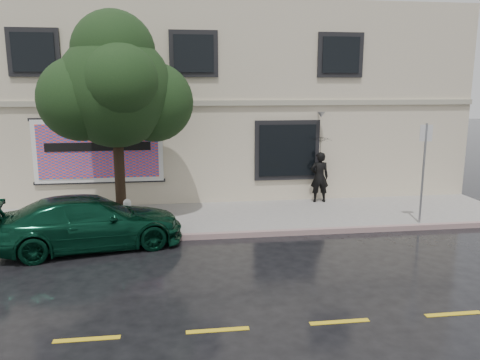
{
  "coord_description": "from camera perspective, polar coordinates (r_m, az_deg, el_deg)",
  "views": [
    {
      "loc": [
        -0.61,
        -10.92,
        4.17
      ],
      "look_at": [
        1.16,
        2.2,
        1.5
      ],
      "focal_mm": 35.0,
      "sensor_mm": 36.0,
      "label": 1
    }
  ],
  "objects": [
    {
      "name": "ground",
      "position": [
        11.71,
        -4.25,
        -9.49
      ],
      "size": [
        90.0,
        90.0,
        0.0
      ],
      "primitive_type": "plane",
      "color": "black",
      "rests_on": "ground"
    },
    {
      "name": "sidewalk",
      "position": [
        14.77,
        -5.04,
        -4.73
      ],
      "size": [
        20.0,
        3.5,
        0.15
      ],
      "primitive_type": "cube",
      "color": "#9E9A96",
      "rests_on": "ground"
    },
    {
      "name": "street_tree",
      "position": [
        13.76,
        -14.95,
        10.43
      ],
      "size": [
        3.2,
        3.2,
        5.49
      ],
      "color": "#312015",
      "rests_on": "sidewalk"
    },
    {
      "name": "car",
      "position": [
        12.82,
        -17.77,
        -4.92
      ],
      "size": [
        5.03,
        3.02,
        1.37
      ],
      "primitive_type": "imported",
      "rotation": [
        0.0,
        0.0,
        1.78
      ],
      "color": "#083120",
      "rests_on": "ground"
    },
    {
      "name": "building",
      "position": [
        19.94,
        -6.01,
        9.44
      ],
      "size": [
        20.0,
        8.12,
        7.0
      ],
      "color": "#C1B69B",
      "rests_on": "ground"
    },
    {
      "name": "billboard",
      "position": [
        16.19,
        -16.86,
        3.42
      ],
      "size": [
        4.3,
        0.16,
        2.2
      ],
      "color": "white",
      "rests_on": "ground"
    },
    {
      "name": "curb",
      "position": [
        13.09,
        -4.67,
        -6.85
      ],
      "size": [
        20.0,
        0.18,
        0.16
      ],
      "primitive_type": "cube",
      "color": "gray",
      "rests_on": "ground"
    },
    {
      "name": "road_marking",
      "position": [
        8.53,
        -2.74,
        -17.82
      ],
      "size": [
        19.0,
        0.12,
        0.01
      ],
      "primitive_type": "cube",
      "color": "gold",
      "rests_on": "ground"
    },
    {
      "name": "fire_hydrant",
      "position": [
        14.01,
        -13.54,
        -3.91
      ],
      "size": [
        0.33,
        0.31,
        0.81
      ],
      "rotation": [
        0.0,
        0.0,
        0.17
      ],
      "color": "white",
      "rests_on": "sidewalk"
    },
    {
      "name": "pedestrian",
      "position": [
        16.58,
        9.66,
        0.35
      ],
      "size": [
        0.68,
        0.47,
        1.77
      ],
      "primitive_type": "imported",
      "rotation": [
        0.0,
        0.0,
        3.06
      ],
      "color": "black",
      "rests_on": "sidewalk"
    },
    {
      "name": "sign_pole",
      "position": [
        14.67,
        21.48,
        1.73
      ],
      "size": [
        0.37,
        0.06,
        2.97
      ],
      "rotation": [
        0.0,
        0.0,
        -0.11
      ],
      "color": "gray",
      "rests_on": "sidewalk"
    },
    {
      "name": "umbrella",
      "position": [
        16.39,
        9.8,
        4.5
      ],
      "size": [
        1.08,
        1.08,
        0.65
      ],
      "primitive_type": "imported",
      "rotation": [
        0.0,
        0.0,
        -0.27
      ],
      "color": "black",
      "rests_on": "pedestrian"
    }
  ]
}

